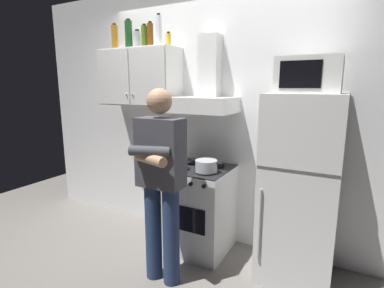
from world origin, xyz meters
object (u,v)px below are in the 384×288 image
at_px(cooking_pot, 206,166).
at_px(range_hood, 206,92).
at_px(refrigerator, 300,189).
at_px(bottle_vodka_clear, 159,31).
at_px(upper_cabinet, 139,77).
at_px(microwave, 309,75).
at_px(bottle_liquor_amber, 115,38).
at_px(bottle_spice_jar, 169,40).
at_px(person_standing, 161,180).
at_px(stove_oven, 199,209).
at_px(bottle_canister_steel, 137,40).
at_px(bottle_beer_brown, 150,35).
at_px(bottle_wine_green, 129,35).
at_px(bottle_olive_oil, 144,37).

bearing_deg(cooking_pot, range_hood, 117.88).
distance_m(refrigerator, bottle_vodka_clear, 2.06).
bearing_deg(upper_cabinet, cooking_pot, -14.73).
height_order(range_hood, microwave, range_hood).
height_order(upper_cabinet, range_hood, range_hood).
bearing_deg(bottle_liquor_amber, bottle_spice_jar, 2.28).
distance_m(upper_cabinet, bottle_liquor_amber, 0.55).
relative_size(upper_cabinet, cooking_pot, 2.96).
bearing_deg(person_standing, upper_cabinet, 135.74).
bearing_deg(cooking_pot, bottle_liquor_amber, 168.74).
relative_size(stove_oven, bottle_liquor_amber, 3.08).
bearing_deg(microwave, bottle_liquor_amber, 176.89).
xyz_separation_m(stove_oven, microwave, (0.95, 0.02, 1.31)).
bearing_deg(bottle_canister_steel, bottle_vodka_clear, -2.03).
height_order(person_standing, cooking_pot, person_standing).
bearing_deg(bottle_beer_brown, bottle_liquor_amber, 176.60).
bearing_deg(stove_oven, bottle_wine_green, 172.28).
distance_m(range_hood, bottle_liquor_amber, 1.28).
bearing_deg(bottle_canister_steel, cooking_pot, -15.81).
height_order(bottle_canister_steel, bottle_liquor_amber, bottle_liquor_amber).
xyz_separation_m(microwave, bottle_olive_oil, (-1.65, 0.09, 0.42)).
xyz_separation_m(range_hood, bottle_olive_oil, (-0.70, -0.02, 0.56)).
height_order(bottle_canister_steel, bottle_wine_green, bottle_wine_green).
height_order(stove_oven, refrigerator, refrigerator).
xyz_separation_m(bottle_beer_brown, bottle_liquor_amber, (-0.51, 0.03, 0.02)).
xyz_separation_m(range_hood, cooking_pot, (0.13, -0.25, -0.67)).
bearing_deg(microwave, bottle_olive_oil, 177.02).
bearing_deg(bottle_vodka_clear, bottle_canister_steel, 177.97).
bearing_deg(cooking_pot, bottle_spice_jar, 153.96).
xyz_separation_m(cooking_pot, bottle_liquor_amber, (-1.26, 0.25, 1.26)).
bearing_deg(bottle_canister_steel, bottle_olive_oil, -20.27).
distance_m(refrigerator, bottle_olive_oil, 2.14).
distance_m(bottle_beer_brown, bottle_vodka_clear, 0.10).
bearing_deg(bottle_liquor_amber, refrigerator, -3.61).
bearing_deg(stove_oven, person_standing, -94.72).
bearing_deg(upper_cabinet, person_standing, -44.26).
distance_m(bottle_spice_jar, bottle_wine_green, 0.50).
height_order(stove_oven, cooking_pot, cooking_pot).
bearing_deg(upper_cabinet, bottle_canister_steel, 140.18).
relative_size(bottle_canister_steel, bottle_liquor_amber, 0.70).
relative_size(range_hood, refrigerator, 0.47).
bearing_deg(person_standing, bottle_canister_steel, 135.92).
bearing_deg(bottle_beer_brown, bottle_spice_jar, 17.36).
bearing_deg(stove_oven, range_hood, 90.00).
xyz_separation_m(range_hood, bottle_beer_brown, (-0.62, -0.02, 0.57)).
xyz_separation_m(bottle_beer_brown, bottle_olive_oil, (-0.08, 0.00, -0.01)).
xyz_separation_m(cooking_pot, bottle_canister_steel, (-0.96, 0.27, 1.21)).
relative_size(stove_oven, cooking_pot, 2.87).
relative_size(cooking_pot, bottle_olive_oil, 1.28).
height_order(bottle_spice_jar, bottle_vodka_clear, bottle_vodka_clear).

